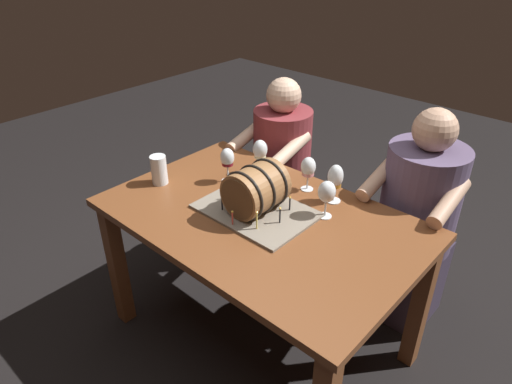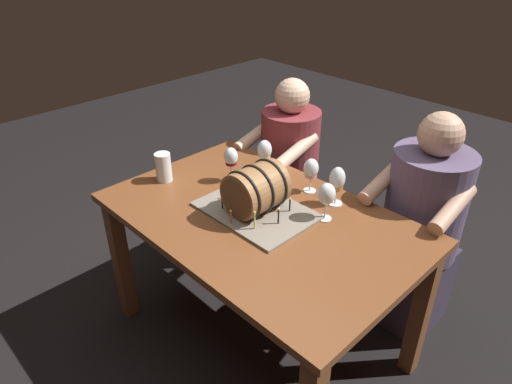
{
  "view_description": "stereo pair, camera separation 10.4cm",
  "coord_description": "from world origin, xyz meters",
  "px_view_note": "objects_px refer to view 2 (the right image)",
  "views": [
    {
      "loc": [
        1.11,
        -1.26,
        1.86
      ],
      "look_at": [
        -0.04,
        0.01,
        0.85
      ],
      "focal_mm": 32.33,
      "sensor_mm": 36.0,
      "label": 1
    },
    {
      "loc": [
        1.19,
        -1.19,
        1.86
      ],
      "look_at": [
        -0.04,
        0.01,
        0.85
      ],
      "focal_mm": 32.33,
      "sensor_mm": 36.0,
      "label": 2
    }
  ],
  "objects_px": {
    "wine_glass_empty": "(327,195)",
    "wine_glass_amber": "(337,180)",
    "wine_glass_rose": "(311,170)",
    "person_seated_left": "(288,177)",
    "barrel_cake": "(256,192)",
    "wine_glass_red": "(231,158)",
    "wine_glass_white": "(265,151)",
    "beer_pint": "(163,168)",
    "dining_table": "(260,236)",
    "person_seated_right": "(419,231)"
  },
  "relations": [
    {
      "from": "wine_glass_amber",
      "to": "barrel_cake",
      "type": "bearing_deg",
      "value": -123.8
    },
    {
      "from": "dining_table",
      "to": "wine_glass_amber",
      "type": "bearing_deg",
      "value": 62.03
    },
    {
      "from": "dining_table",
      "to": "person_seated_left",
      "type": "distance_m",
      "value": 0.8
    },
    {
      "from": "wine_glass_rose",
      "to": "wine_glass_white",
      "type": "height_order",
      "value": "wine_glass_white"
    },
    {
      "from": "barrel_cake",
      "to": "wine_glass_red",
      "type": "distance_m",
      "value": 0.31
    },
    {
      "from": "barrel_cake",
      "to": "wine_glass_red",
      "type": "relative_size",
      "value": 2.82
    },
    {
      "from": "beer_pint",
      "to": "wine_glass_red",
      "type": "bearing_deg",
      "value": 45.3
    },
    {
      "from": "barrel_cake",
      "to": "wine_glass_empty",
      "type": "relative_size",
      "value": 2.88
    },
    {
      "from": "wine_glass_rose",
      "to": "person_seated_left",
      "type": "height_order",
      "value": "person_seated_left"
    },
    {
      "from": "dining_table",
      "to": "barrel_cake",
      "type": "distance_m",
      "value": 0.21
    },
    {
      "from": "wine_glass_amber",
      "to": "beer_pint",
      "type": "distance_m",
      "value": 0.84
    },
    {
      "from": "beer_pint",
      "to": "person_seated_right",
      "type": "distance_m",
      "value": 1.29
    },
    {
      "from": "wine_glass_rose",
      "to": "wine_glass_white",
      "type": "relative_size",
      "value": 0.93
    },
    {
      "from": "wine_glass_white",
      "to": "beer_pint",
      "type": "xyz_separation_m",
      "value": [
        -0.29,
        -0.41,
        -0.05
      ]
    },
    {
      "from": "wine_glass_rose",
      "to": "person_seated_right",
      "type": "height_order",
      "value": "person_seated_right"
    },
    {
      "from": "barrel_cake",
      "to": "wine_glass_amber",
      "type": "bearing_deg",
      "value": 56.2
    },
    {
      "from": "barrel_cake",
      "to": "person_seated_right",
      "type": "bearing_deg",
      "value": 54.72
    },
    {
      "from": "wine_glass_empty",
      "to": "beer_pint",
      "type": "distance_m",
      "value": 0.83
    },
    {
      "from": "person_seated_left",
      "to": "wine_glass_amber",
      "type": "bearing_deg",
      "value": -30.85
    },
    {
      "from": "wine_glass_rose",
      "to": "beer_pint",
      "type": "distance_m",
      "value": 0.72
    },
    {
      "from": "person_seated_right",
      "to": "person_seated_left",
      "type": "bearing_deg",
      "value": -179.97
    },
    {
      "from": "wine_glass_rose",
      "to": "wine_glass_amber",
      "type": "bearing_deg",
      "value": -1.99
    },
    {
      "from": "barrel_cake",
      "to": "person_seated_right",
      "type": "xyz_separation_m",
      "value": [
        0.47,
        0.66,
        -0.3
      ]
    },
    {
      "from": "wine_glass_rose",
      "to": "person_seated_left",
      "type": "bearing_deg",
      "value": 141.59
    },
    {
      "from": "wine_glass_empty",
      "to": "wine_glass_amber",
      "type": "distance_m",
      "value": 0.14
    },
    {
      "from": "wine_glass_red",
      "to": "wine_glass_amber",
      "type": "distance_m",
      "value": 0.53
    },
    {
      "from": "wine_glass_amber",
      "to": "person_seated_left",
      "type": "xyz_separation_m",
      "value": [
        -0.6,
        0.36,
        -0.35
      ]
    },
    {
      "from": "wine_glass_red",
      "to": "wine_glass_amber",
      "type": "bearing_deg",
      "value": 21.26
    },
    {
      "from": "wine_glass_empty",
      "to": "wine_glass_amber",
      "type": "xyz_separation_m",
      "value": [
        -0.04,
        0.13,
        -0.0
      ]
    },
    {
      "from": "beer_pint",
      "to": "barrel_cake",
      "type": "bearing_deg",
      "value": 13.31
    },
    {
      "from": "wine_glass_empty",
      "to": "wine_glass_white",
      "type": "relative_size",
      "value": 0.95
    },
    {
      "from": "beer_pint",
      "to": "person_seated_right",
      "type": "relative_size",
      "value": 0.12
    },
    {
      "from": "wine_glass_empty",
      "to": "wine_glass_white",
      "type": "height_order",
      "value": "wine_glass_white"
    },
    {
      "from": "wine_glass_amber",
      "to": "wine_glass_white",
      "type": "relative_size",
      "value": 1.02
    },
    {
      "from": "barrel_cake",
      "to": "beer_pint",
      "type": "height_order",
      "value": "barrel_cake"
    },
    {
      "from": "wine_glass_amber",
      "to": "wine_glass_empty",
      "type": "bearing_deg",
      "value": -71.25
    },
    {
      "from": "wine_glass_empty",
      "to": "wine_glass_white",
      "type": "bearing_deg",
      "value": 166.98
    },
    {
      "from": "dining_table",
      "to": "person_seated_left",
      "type": "xyz_separation_m",
      "value": [
        -0.43,
        0.67,
        -0.12
      ]
    },
    {
      "from": "wine_glass_amber",
      "to": "wine_glass_white",
      "type": "xyz_separation_m",
      "value": [
        -0.43,
        -0.02,
        0.0
      ]
    },
    {
      "from": "dining_table",
      "to": "person_seated_left",
      "type": "height_order",
      "value": "person_seated_left"
    },
    {
      "from": "barrel_cake",
      "to": "beer_pint",
      "type": "xyz_separation_m",
      "value": [
        -0.52,
        -0.12,
        -0.03
      ]
    },
    {
      "from": "barrel_cake",
      "to": "wine_glass_rose",
      "type": "distance_m",
      "value": 0.31
    },
    {
      "from": "wine_glass_empty",
      "to": "wine_glass_rose",
      "type": "height_order",
      "value": "wine_glass_empty"
    },
    {
      "from": "wine_glass_empty",
      "to": "wine_glass_amber",
      "type": "relative_size",
      "value": 0.94
    },
    {
      "from": "beer_pint",
      "to": "person_seated_left",
      "type": "distance_m",
      "value": 0.85
    },
    {
      "from": "wine_glass_white",
      "to": "barrel_cake",
      "type": "bearing_deg",
      "value": -51.03
    },
    {
      "from": "dining_table",
      "to": "wine_glass_red",
      "type": "distance_m",
      "value": 0.42
    },
    {
      "from": "dining_table",
      "to": "beer_pint",
      "type": "xyz_separation_m",
      "value": [
        -0.56,
        -0.11,
        0.18
      ]
    },
    {
      "from": "wine_glass_amber",
      "to": "dining_table",
      "type": "bearing_deg",
      "value": -117.97
    },
    {
      "from": "wine_glass_white",
      "to": "beer_pint",
      "type": "height_order",
      "value": "wine_glass_white"
    }
  ]
}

